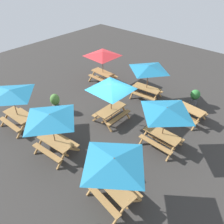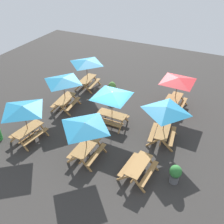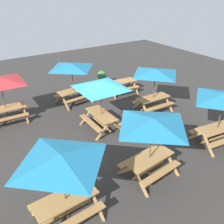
% 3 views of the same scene
% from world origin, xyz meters
% --- Properties ---
extents(ground_plane, '(29.83, 29.83, 0.00)m').
position_xyz_m(ground_plane, '(0.00, 0.00, 0.00)').
color(ground_plane, '#33302D').
rests_on(ground_plane, ground).
extents(picnic_table_0, '(2.11, 2.11, 2.34)m').
position_xyz_m(picnic_table_0, '(-3.37, -3.51, 1.99)').
color(picnic_table_0, '#A87A44').
rests_on(picnic_table_0, ground).
extents(picnic_table_1, '(2.18, 2.18, 2.34)m').
position_xyz_m(picnic_table_1, '(-0.20, -3.40, 1.99)').
color(picnic_table_1, '#A87A44').
rests_on(picnic_table_1, ground).
extents(picnic_table_2, '(2.83, 2.83, 2.34)m').
position_xyz_m(picnic_table_2, '(0.06, 0.24, 1.99)').
color(picnic_table_2, '#A87A44').
rests_on(picnic_table_2, ground).
extents(picnic_table_3, '(2.24, 2.24, 2.34)m').
position_xyz_m(picnic_table_3, '(3.46, -3.42, 1.99)').
color(picnic_table_3, '#A87A44').
rests_on(picnic_table_3, ground).
extents(picnic_table_4, '(2.83, 2.83, 2.34)m').
position_xyz_m(picnic_table_4, '(-3.45, 3.28, 1.99)').
color(picnic_table_4, '#A87A44').
rests_on(picnic_table_4, ground).
extents(picnic_table_5, '(2.04, 2.04, 2.34)m').
position_xyz_m(picnic_table_5, '(3.28, 0.34, 1.99)').
color(picnic_table_5, '#A87A44').
rests_on(picnic_table_5, ground).
extents(picnic_table_6, '(2.22, 2.22, 2.34)m').
position_xyz_m(picnic_table_6, '(0.21, 3.51, 1.99)').
color(picnic_table_6, '#A87A44').
rests_on(picnic_table_6, ground).
extents(picnic_table_7, '(1.92, 1.68, 0.81)m').
position_xyz_m(picnic_table_7, '(3.27, 3.21, 0.56)').
color(picnic_table_7, '#A87A44').
rests_on(picnic_table_7, ground).
extents(potted_plant_0, '(0.56, 0.56, 1.12)m').
position_xyz_m(potted_plant_0, '(-3.09, -1.27, 0.62)').
color(potted_plant_0, '#59595B').
rests_on(potted_plant_0, ground).
extents(potted_plant_1, '(0.58, 0.58, 1.02)m').
position_xyz_m(potted_plant_1, '(2.90, 4.90, 0.57)').
color(potted_plant_1, '#59595B').
rests_on(potted_plant_1, ground).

